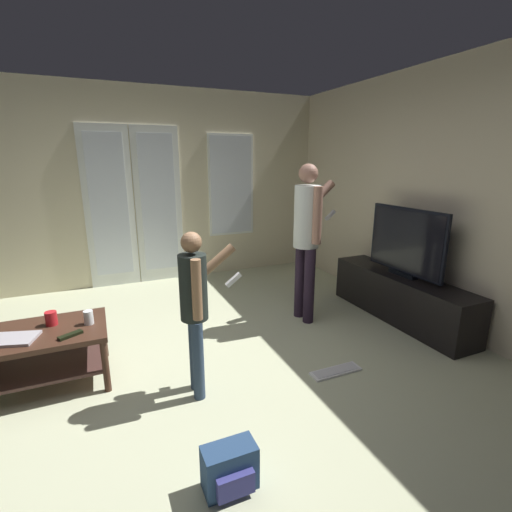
% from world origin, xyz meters
% --- Properties ---
extents(ground_plane, '(5.52, 5.58, 0.02)m').
position_xyz_m(ground_plane, '(0.00, 0.00, -0.01)').
color(ground_plane, '#BCC19B').
extents(wall_back_with_doors, '(5.52, 0.09, 2.69)m').
position_xyz_m(wall_back_with_doors, '(0.04, 2.76, 1.31)').
color(wall_back_with_doors, beige).
rests_on(wall_back_with_doors, ground_plane).
extents(wall_right_plain, '(0.06, 5.58, 2.66)m').
position_xyz_m(wall_right_plain, '(2.73, 0.00, 1.33)').
color(wall_right_plain, beige).
rests_on(wall_right_plain, ground_plane).
extents(coffee_table, '(0.86, 0.62, 0.45)m').
position_xyz_m(coffee_table, '(-0.95, 0.43, 0.33)').
color(coffee_table, '#40261A').
rests_on(coffee_table, ground_plane).
extents(tv_stand, '(0.41, 1.75, 0.50)m').
position_xyz_m(tv_stand, '(2.45, 0.27, 0.25)').
color(tv_stand, black).
rests_on(tv_stand, ground_plane).
extents(flat_screen_tv, '(0.08, 0.99, 0.73)m').
position_xyz_m(flat_screen_tv, '(2.45, 0.28, 0.87)').
color(flat_screen_tv, black).
rests_on(flat_screen_tv, tv_stand).
extents(person_adult, '(0.63, 0.48, 1.67)m').
position_xyz_m(person_adult, '(1.49, 0.69, 1.00)').
color(person_adult, '#251A29').
rests_on(person_adult, ground_plane).
extents(person_child, '(0.50, 0.33, 1.24)m').
position_xyz_m(person_child, '(0.08, -0.14, 0.74)').
color(person_child, '#2E4058').
rests_on(person_child, ground_plane).
extents(backpack, '(0.29, 0.19, 0.25)m').
position_xyz_m(backpack, '(0.01, -1.03, 0.12)').
color(backpack, navy).
rests_on(backpack, ground_plane).
extents(loose_keyboard, '(0.44, 0.13, 0.02)m').
position_xyz_m(loose_keyboard, '(1.18, -0.34, 0.01)').
color(loose_keyboard, white).
rests_on(loose_keyboard, ground_plane).
extents(laptop_closed, '(0.35, 0.29, 0.02)m').
position_xyz_m(laptop_closed, '(-1.14, 0.34, 0.46)').
color(laptop_closed, '#AFA9B1').
rests_on(laptop_closed, coffee_table).
extents(cup_near_edge, '(0.07, 0.07, 0.11)m').
position_xyz_m(cup_near_edge, '(-0.65, 0.42, 0.51)').
color(cup_near_edge, white).
rests_on(cup_near_edge, coffee_table).
extents(cup_by_laptop, '(0.09, 0.09, 0.11)m').
position_xyz_m(cup_by_laptop, '(-0.91, 0.52, 0.51)').
color(cup_by_laptop, red).
rests_on(cup_by_laptop, coffee_table).
extents(tv_remote_black, '(0.17, 0.13, 0.02)m').
position_xyz_m(tv_remote_black, '(-0.77, 0.24, 0.46)').
color(tv_remote_black, black).
rests_on(tv_remote_black, coffee_table).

